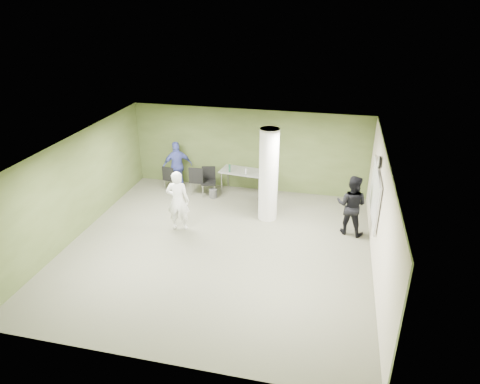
% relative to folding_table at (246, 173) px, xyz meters
% --- Properties ---
extents(floor, '(8.00, 8.00, 0.00)m').
position_rel_folding_table_xyz_m(floor, '(0.00, -3.54, -0.77)').
color(floor, '#4E4E3E').
rests_on(floor, ground).
extents(ceiling, '(8.00, 8.00, 0.00)m').
position_rel_folding_table_xyz_m(ceiling, '(0.00, -3.54, 2.03)').
color(ceiling, white).
rests_on(ceiling, wall_back).
extents(wall_back, '(8.00, 2.80, 0.02)m').
position_rel_folding_table_xyz_m(wall_back, '(0.00, 0.46, 0.63)').
color(wall_back, '#435226').
rests_on(wall_back, floor).
extents(wall_left, '(0.02, 8.00, 2.80)m').
position_rel_folding_table_xyz_m(wall_left, '(-4.00, -3.54, 0.63)').
color(wall_left, '#435226').
rests_on(wall_left, floor).
extents(wall_right_cream, '(0.02, 8.00, 2.80)m').
position_rel_folding_table_xyz_m(wall_right_cream, '(4.00, -3.54, 0.63)').
color(wall_right_cream, beige).
rests_on(wall_right_cream, floor).
extents(column, '(0.56, 0.56, 2.80)m').
position_rel_folding_table_xyz_m(column, '(1.00, -1.54, 0.63)').
color(column, silver).
rests_on(column, floor).
extents(whiteboard, '(0.05, 2.30, 1.30)m').
position_rel_folding_table_xyz_m(whiteboard, '(3.92, -2.34, 0.73)').
color(whiteboard, silver).
rests_on(whiteboard, wall_right_cream).
extents(wall_clock, '(0.06, 0.32, 0.32)m').
position_rel_folding_table_xyz_m(wall_clock, '(3.93, -2.34, 1.58)').
color(wall_clock, black).
rests_on(wall_clock, wall_right_cream).
extents(folding_table, '(1.80, 0.96, 1.07)m').
position_rel_folding_table_xyz_m(folding_table, '(0.00, 0.00, 0.00)').
color(folding_table, gray).
rests_on(folding_table, floor).
extents(wastebasket, '(0.26, 0.26, 0.30)m').
position_rel_folding_table_xyz_m(wastebasket, '(-1.00, -0.55, -0.62)').
color(wastebasket, '#4C4C4C').
rests_on(wastebasket, floor).
extents(chair_back_left, '(0.54, 0.54, 0.92)m').
position_rel_folding_table_xyz_m(chair_back_left, '(-2.55, -0.37, -0.23)').
color(chair_back_left, black).
rests_on(chair_back_left, floor).
extents(chair_back_right, '(0.52, 0.52, 1.02)m').
position_rel_folding_table_xyz_m(chair_back_right, '(-1.56, -0.45, -0.17)').
color(chair_back_right, black).
rests_on(chair_back_right, floor).
extents(chair_table_left, '(0.58, 0.58, 0.96)m').
position_rel_folding_table_xyz_m(chair_table_left, '(-1.21, -0.32, -0.21)').
color(chair_table_left, black).
rests_on(chair_table_left, floor).
extents(chair_table_right, '(0.50, 0.50, 0.97)m').
position_rel_folding_table_xyz_m(chair_table_right, '(0.89, -0.98, -0.20)').
color(chair_table_right, black).
rests_on(chair_table_right, floor).
extents(woman_white, '(0.70, 0.50, 1.79)m').
position_rel_folding_table_xyz_m(woman_white, '(-1.36, -2.76, 0.13)').
color(woman_white, white).
rests_on(woman_white, floor).
extents(man_black, '(0.98, 0.85, 1.74)m').
position_rel_folding_table_xyz_m(man_black, '(3.40, -1.90, 0.10)').
color(man_black, black).
rests_on(man_black, floor).
extents(man_blue, '(1.08, 0.86, 1.72)m').
position_rel_folding_table_xyz_m(man_blue, '(-2.36, -0.14, 0.09)').
color(man_blue, '#3D4799').
rests_on(man_blue, floor).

